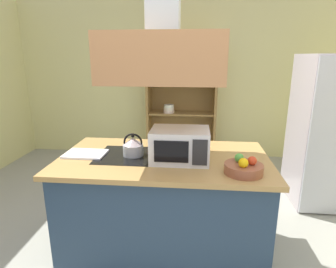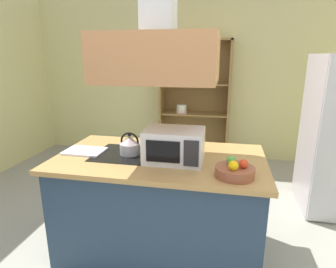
# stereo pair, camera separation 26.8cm
# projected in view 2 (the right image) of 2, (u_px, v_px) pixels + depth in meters

# --- Properties ---
(wall_back) EXTENTS (6.00, 0.12, 2.70)m
(wall_back) POSITION_uv_depth(u_px,v_px,m) (206.00, 78.00, 4.77)
(wall_back) COLOR #D8D287
(wall_back) RESTS_ON ground
(kitchen_island) EXTENTS (1.74, 0.99, 0.90)m
(kitchen_island) POSITION_uv_depth(u_px,v_px,m) (160.00, 204.00, 2.50)
(kitchen_island) COLOR #253950
(kitchen_island) RESTS_ON ground
(range_hood) EXTENTS (0.90, 0.70, 1.18)m
(range_hood) POSITION_uv_depth(u_px,v_px,m) (159.00, 44.00, 2.14)
(range_hood) COLOR #B87D4B
(dish_cabinet) EXTENTS (1.14, 0.40, 1.97)m
(dish_cabinet) POSITION_uv_depth(u_px,v_px,m) (194.00, 108.00, 4.73)
(dish_cabinet) COLOR olive
(dish_cabinet) RESTS_ON ground
(kettle) EXTENTS (0.17, 0.17, 0.19)m
(kettle) POSITION_uv_depth(u_px,v_px,m) (130.00, 145.00, 2.41)
(kettle) COLOR #AFB3BA
(kettle) RESTS_ON kitchen_island
(cutting_board) EXTENTS (0.34, 0.25, 0.02)m
(cutting_board) POSITION_uv_depth(u_px,v_px,m) (85.00, 151.00, 2.49)
(cutting_board) COLOR white
(cutting_board) RESTS_ON kitchen_island
(microwave) EXTENTS (0.46, 0.35, 0.26)m
(microwave) POSITION_uv_depth(u_px,v_px,m) (174.00, 145.00, 2.25)
(microwave) COLOR silver
(microwave) RESTS_ON kitchen_island
(fruit_bowl) EXTENTS (0.28, 0.28, 0.13)m
(fruit_bowl) POSITION_uv_depth(u_px,v_px,m) (235.00, 170.00, 1.98)
(fruit_bowl) COLOR brown
(fruit_bowl) RESTS_ON kitchen_island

